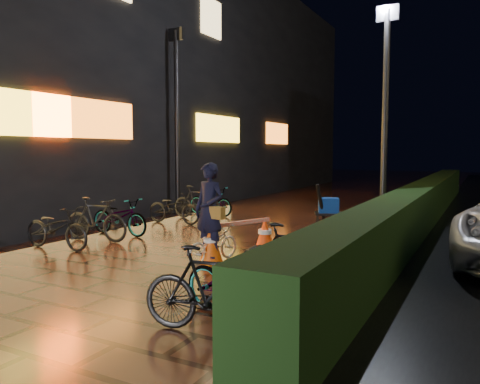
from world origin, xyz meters
The scene contains 10 objects.
ground centered at (0.00, 0.00, 0.00)m, with size 80.00×80.00×0.00m, color #381911.
hedge centered at (3.30, 8.00, 0.50)m, with size 0.70×20.00×1.00m, color black.
storefront_block centered at (-9.50, 11.50, 4.50)m, with size 12.09×22.00×9.00m.
lamp_post_hedge centered at (2.70, 5.76, 2.75)m, with size 0.47×0.13×4.99m.
lamp_post_sf centered at (-3.14, 6.10, 2.91)m, with size 0.51×0.15×5.29m.
cyclist centered at (0.74, 1.59, 0.62)m, with size 0.64×1.22×1.67m.
traffic_barrier centered at (0.99, 2.12, 0.32)m, with size 0.93×1.58×0.65m.
cart_assembly centered at (1.59, 5.26, 0.58)m, with size 0.75×0.80×1.14m.
parked_bikes_storefront centered at (-2.32, 3.83, 0.42)m, with size 1.72×6.00×0.91m.
parked_bikes_hedge centered at (2.42, -0.27, 0.44)m, with size 1.72×2.29×0.91m.
Camera 1 is at (4.75, -4.95, 1.86)m, focal length 35.00 mm.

